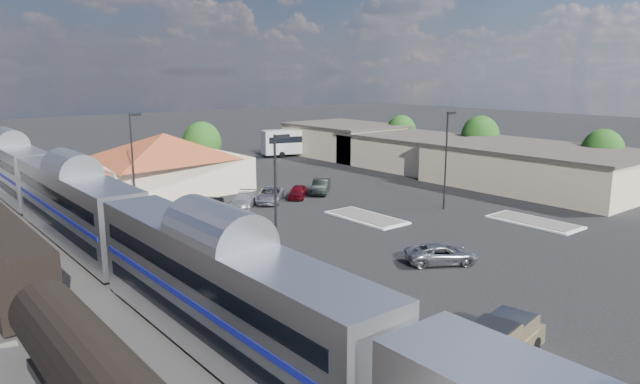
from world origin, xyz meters
TOP-DOWN VIEW (x-y plane):
  - ground at (0.00, 0.00)m, footprint 280.00×280.00m
  - railbed at (-21.00, 8.00)m, footprint 16.00×100.00m
  - platform at (-12.00, 6.00)m, footprint 5.50×92.00m
  - passenger_train at (-18.00, 9.19)m, footprint 3.00×104.00m
  - freight_cars at (-24.00, 2.45)m, footprint 2.80×46.00m
  - station_depot at (-4.56, 24.00)m, footprint 18.35×12.24m
  - buildings_east at (28.00, 14.28)m, footprint 14.40×51.40m
  - traffic_island_south at (4.00, 2.00)m, footprint 3.30×7.50m
  - traffic_island_north at (14.00, -8.00)m, footprint 3.30×7.50m
  - lamp_plat_s at (-10.90, -6.00)m, footprint 1.08×0.25m
  - lamp_plat_n at (-10.90, 16.00)m, footprint 1.08×0.25m
  - lamp_lot at (12.10, 0.00)m, footprint 1.08×0.25m
  - tree_east_a at (34.00, -4.00)m, footprint 4.56×4.56m
  - tree_east_b at (34.00, 12.00)m, footprint 4.94×4.94m
  - tree_east_c at (34.00, 26.00)m, footprint 4.41×4.41m
  - tree_depot at (3.00, 30.00)m, footprint 4.71×4.71m
  - pickup_truck at (-8.50, -19.73)m, footprint 5.62×2.79m
  - suv at (-0.33, -9.78)m, footprint 5.21×4.42m
  - coach_bus at (22.90, 36.00)m, footprint 12.63×6.04m
  - person_a at (-12.27, -13.09)m, footprint 0.58×0.70m
  - person_b at (-12.23, -4.91)m, footprint 0.92×1.07m
  - parked_car_a at (-8.49, 12.32)m, footprint 4.06×4.23m
  - parked_car_b at (-5.29, 12.62)m, footprint 3.68×3.74m
  - parked_car_c at (-2.09, 12.32)m, footprint 4.59×4.71m
  - parked_car_d at (1.11, 12.62)m, footprint 5.22×5.34m
  - parked_car_e at (4.31, 12.32)m, footprint 3.86×3.81m
  - parked_car_f at (7.51, 12.62)m, footprint 4.41×4.35m

SIDE VIEW (x-z plane):
  - ground at x=0.00m, z-range 0.00..0.00m
  - railbed at x=-21.00m, z-range 0.00..0.12m
  - platform at x=-12.00m, z-range 0.00..0.18m
  - traffic_island_south at x=4.00m, z-range 0.00..0.21m
  - traffic_island_north at x=14.00m, z-range 0.00..0.21m
  - parked_car_b at x=-5.29m, z-range 0.00..1.28m
  - parked_car_e at x=4.31m, z-range 0.00..1.32m
  - suv at x=-0.33m, z-range 0.00..1.33m
  - parked_car_c at x=-2.09m, z-range 0.00..1.36m
  - parked_car_d at x=1.11m, z-range 0.00..1.42m
  - parked_car_a at x=-8.49m, z-range 0.00..1.43m
  - parked_car_f at x=7.51m, z-range 0.00..1.51m
  - pickup_truck at x=-8.50m, z-range -0.05..1.81m
  - person_a at x=-12.27m, z-range 0.18..1.83m
  - person_b at x=-12.23m, z-range 0.18..2.09m
  - freight_cars at x=-24.00m, z-range -0.07..3.93m
  - buildings_east at x=28.00m, z-range -0.13..4.67m
  - coach_bus at x=22.90m, z-range 0.30..4.27m
  - passenger_train at x=-18.00m, z-range 0.09..5.64m
  - station_depot at x=-4.56m, z-range 0.03..6.23m
  - tree_east_c at x=34.00m, z-range 0.66..6.87m
  - tree_east_a at x=34.00m, z-range 0.68..7.10m
  - tree_depot at x=3.00m, z-range 0.71..7.34m
  - tree_east_b at x=34.00m, z-range 0.74..7.70m
  - lamp_plat_s at x=-10.90m, z-range 0.84..9.84m
  - lamp_plat_n at x=-10.90m, z-range 0.84..9.84m
  - lamp_lot at x=12.10m, z-range 0.84..9.84m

